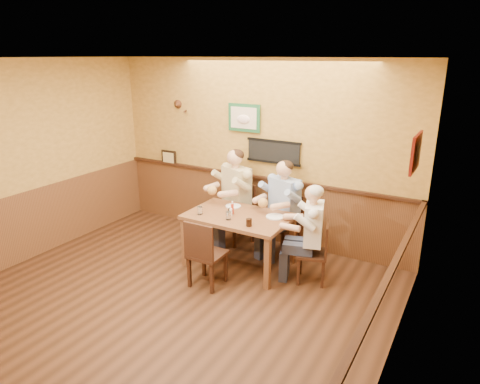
{
  "coord_description": "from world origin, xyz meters",
  "views": [
    {
      "loc": [
        2.98,
        -3.22,
        2.84
      ],
      "look_at": [
        0.31,
        1.45,
        1.1
      ],
      "focal_mm": 32.0,
      "sensor_mm": 36.0,
      "label": 1
    }
  ],
  "objects_px": {
    "cola_tumbler": "(249,222)",
    "hot_sauce_bottle": "(232,208)",
    "diner_blue_polo": "(284,213)",
    "dining_table": "(239,221)",
    "chair_right_end": "(312,252)",
    "water_glass_mid": "(228,216)",
    "chair_back_right": "(284,225)",
    "pepper_shaker": "(230,211)",
    "water_glass_left": "(200,210)",
    "chair_back_left": "(237,214)",
    "diner_white_elder": "(313,239)",
    "chair_near_side": "(207,252)",
    "salt_shaker": "(231,212)",
    "diner_tan_shirt": "(237,201)"
  },
  "relations": [
    {
      "from": "water_glass_left",
      "to": "pepper_shaker",
      "type": "xyz_separation_m",
      "value": [
        0.35,
        0.2,
        -0.01
      ]
    },
    {
      "from": "chair_near_side",
      "to": "pepper_shaker",
      "type": "distance_m",
      "value": 0.72
    },
    {
      "from": "diner_blue_polo",
      "to": "pepper_shaker",
      "type": "xyz_separation_m",
      "value": [
        -0.51,
        -0.69,
        0.16
      ]
    },
    {
      "from": "dining_table",
      "to": "chair_back_right",
      "type": "height_order",
      "value": "chair_back_right"
    },
    {
      "from": "dining_table",
      "to": "water_glass_left",
      "type": "distance_m",
      "value": 0.55
    },
    {
      "from": "salt_shaker",
      "to": "water_glass_mid",
      "type": "bearing_deg",
      "value": -70.71
    },
    {
      "from": "dining_table",
      "to": "pepper_shaker",
      "type": "xyz_separation_m",
      "value": [
        -0.12,
        -0.04,
        0.14
      ]
    },
    {
      "from": "diner_white_elder",
      "to": "water_glass_mid",
      "type": "xyz_separation_m",
      "value": [
        -1.08,
        -0.29,
        0.22
      ]
    },
    {
      "from": "chair_back_left",
      "to": "pepper_shaker",
      "type": "bearing_deg",
      "value": -44.37
    },
    {
      "from": "chair_back_right",
      "to": "diner_blue_polo",
      "type": "xyz_separation_m",
      "value": [
        0.0,
        0.0,
        0.19
      ]
    },
    {
      "from": "dining_table",
      "to": "salt_shaker",
      "type": "height_order",
      "value": "salt_shaker"
    },
    {
      "from": "cola_tumbler",
      "to": "diner_blue_polo",
      "type": "bearing_deg",
      "value": 85.27
    },
    {
      "from": "salt_shaker",
      "to": "hot_sauce_bottle",
      "type": "bearing_deg",
      "value": 101.53
    },
    {
      "from": "chair_back_left",
      "to": "diner_white_elder",
      "type": "bearing_deg",
      "value": 0.63
    },
    {
      "from": "diner_tan_shirt",
      "to": "water_glass_mid",
      "type": "bearing_deg",
      "value": -43.69
    },
    {
      "from": "diner_white_elder",
      "to": "chair_near_side",
      "type": "bearing_deg",
      "value": -72.97
    },
    {
      "from": "water_glass_left",
      "to": "chair_back_left",
      "type": "bearing_deg",
      "value": 86.73
    },
    {
      "from": "chair_back_right",
      "to": "water_glass_left",
      "type": "height_order",
      "value": "chair_back_right"
    },
    {
      "from": "chair_back_left",
      "to": "diner_blue_polo",
      "type": "bearing_deg",
      "value": 20.89
    },
    {
      "from": "chair_back_right",
      "to": "diner_white_elder",
      "type": "distance_m",
      "value": 0.88
    },
    {
      "from": "cola_tumbler",
      "to": "water_glass_left",
      "type": "bearing_deg",
      "value": 177.04
    },
    {
      "from": "dining_table",
      "to": "chair_back_left",
      "type": "xyz_separation_m",
      "value": [
        -0.42,
        0.67,
        -0.19
      ]
    },
    {
      "from": "chair_right_end",
      "to": "cola_tumbler",
      "type": "bearing_deg",
      "value": -80.69
    },
    {
      "from": "water_glass_left",
      "to": "chair_near_side",
      "type": "bearing_deg",
      "value": -46.93
    },
    {
      "from": "dining_table",
      "to": "diner_white_elder",
      "type": "distance_m",
      "value": 1.05
    },
    {
      "from": "water_glass_mid",
      "to": "hot_sauce_bottle",
      "type": "bearing_deg",
      "value": 107.07
    },
    {
      "from": "dining_table",
      "to": "hot_sauce_bottle",
      "type": "relative_size",
      "value": 8.68
    },
    {
      "from": "chair_right_end",
      "to": "water_glass_mid",
      "type": "height_order",
      "value": "water_glass_mid"
    },
    {
      "from": "cola_tumbler",
      "to": "hot_sauce_bottle",
      "type": "distance_m",
      "value": 0.5
    },
    {
      "from": "chair_back_right",
      "to": "pepper_shaker",
      "type": "height_order",
      "value": "chair_back_right"
    },
    {
      "from": "salt_shaker",
      "to": "water_glass_left",
      "type": "bearing_deg",
      "value": -155.92
    },
    {
      "from": "hot_sauce_bottle",
      "to": "water_glass_left",
      "type": "bearing_deg",
      "value": -147.84
    },
    {
      "from": "cola_tumbler",
      "to": "hot_sauce_bottle",
      "type": "relative_size",
      "value": 0.62
    },
    {
      "from": "chair_back_right",
      "to": "water_glass_mid",
      "type": "xyz_separation_m",
      "value": [
        -0.42,
        -0.86,
        0.36
      ]
    },
    {
      "from": "diner_white_elder",
      "to": "pepper_shaker",
      "type": "height_order",
      "value": "diner_white_elder"
    },
    {
      "from": "dining_table",
      "to": "water_glass_left",
      "type": "xyz_separation_m",
      "value": [
        -0.47,
        -0.24,
        0.15
      ]
    },
    {
      "from": "dining_table",
      "to": "chair_right_end",
      "type": "relative_size",
      "value": 1.7
    },
    {
      "from": "diner_blue_polo",
      "to": "dining_table",
      "type": "bearing_deg",
      "value": -101.98
    },
    {
      "from": "diner_blue_polo",
      "to": "hot_sauce_bottle",
      "type": "xyz_separation_m",
      "value": [
        -0.49,
        -0.65,
        0.19
      ]
    },
    {
      "from": "chair_back_right",
      "to": "diner_blue_polo",
      "type": "bearing_deg",
      "value": 0.0
    },
    {
      "from": "chair_near_side",
      "to": "diner_white_elder",
      "type": "relative_size",
      "value": 0.77
    },
    {
      "from": "diner_blue_polo",
      "to": "chair_back_right",
      "type": "bearing_deg",
      "value": 0.0
    },
    {
      "from": "chair_right_end",
      "to": "water_glass_left",
      "type": "relative_size",
      "value": 7.6
    },
    {
      "from": "dining_table",
      "to": "chair_right_end",
      "type": "height_order",
      "value": "chair_right_end"
    },
    {
      "from": "chair_back_left",
      "to": "salt_shaker",
      "type": "xyz_separation_m",
      "value": [
        0.34,
        -0.73,
        0.33
      ]
    },
    {
      "from": "chair_right_end",
      "to": "cola_tumbler",
      "type": "height_order",
      "value": "cola_tumbler"
    },
    {
      "from": "water_glass_left",
      "to": "chair_back_right",
      "type": "bearing_deg",
      "value": 45.68
    },
    {
      "from": "chair_right_end",
      "to": "chair_near_side",
      "type": "relative_size",
      "value": 0.91
    },
    {
      "from": "dining_table",
      "to": "water_glass_mid",
      "type": "relative_size",
      "value": 12.65
    },
    {
      "from": "chair_near_side",
      "to": "salt_shaker",
      "type": "xyz_separation_m",
      "value": [
        -0.01,
        0.6,
        0.35
      ]
    }
  ]
}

